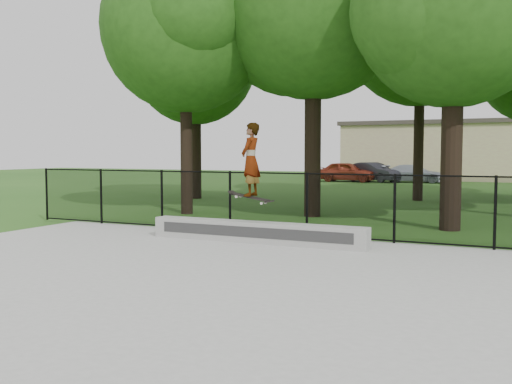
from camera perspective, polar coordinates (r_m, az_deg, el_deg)
ground at (r=8.08m, az=-9.70°, el=-10.54°), size 100.00×100.00×0.00m
concrete_slab at (r=8.07m, az=-9.70°, el=-10.33°), size 14.00×12.00×0.06m
grind_ledge at (r=12.39m, az=-0.04°, el=-4.04°), size 4.97×0.40×0.45m
car_a at (r=39.45m, az=9.05°, el=2.02°), size 4.04×1.67×1.38m
car_b at (r=39.63m, az=11.61°, el=1.96°), size 3.92×2.80×1.33m
car_c at (r=39.39m, az=15.55°, el=1.78°), size 3.78×1.72×1.19m
skater_airborne at (r=12.26m, az=-0.53°, el=3.10°), size 0.83×0.59×1.74m
chainlink_fence at (r=13.15m, az=5.11°, el=-1.29°), size 16.06×0.06×1.50m
tree_row at (r=21.23m, az=17.85°, el=16.45°), size 22.50×18.29×10.98m
distant_building at (r=44.87m, az=16.91°, el=4.01°), size 12.40×6.40×4.30m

